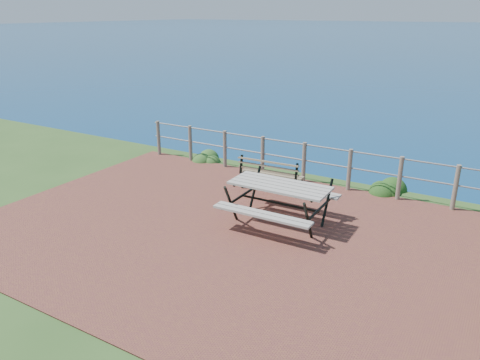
% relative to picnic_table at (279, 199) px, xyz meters
% --- Properties ---
extents(ground, '(10.00, 7.00, 0.12)m').
position_rel_picnic_table_xyz_m(ground, '(-0.54, -0.86, -0.52)').
color(ground, brown).
rests_on(ground, ground).
extents(safety_railing, '(9.40, 0.10, 1.00)m').
position_rel_picnic_table_xyz_m(safety_railing, '(-0.54, 2.49, 0.05)').
color(safety_railing, '#6B5B4C').
rests_on(safety_railing, ground).
extents(picnic_table, '(1.96, 1.69, 0.82)m').
position_rel_picnic_table_xyz_m(picnic_table, '(0.00, 0.00, 0.00)').
color(picnic_table, gray).
rests_on(picnic_table, ground).
extents(park_bench, '(1.51, 0.45, 0.84)m').
position_rel_picnic_table_xyz_m(park_bench, '(-0.93, 1.50, 0.03)').
color(park_bench, brown).
rests_on(park_bench, ground).
extents(shrub_lip_west, '(0.69, 0.69, 0.40)m').
position_rel_picnic_table_xyz_m(shrub_lip_west, '(-3.53, 2.83, -0.52)').
color(shrub_lip_west, '#24531F').
rests_on(shrub_lip_west, ground).
extents(shrub_lip_east, '(0.67, 0.67, 0.38)m').
position_rel_picnic_table_xyz_m(shrub_lip_east, '(1.35, 2.92, -0.52)').
color(shrub_lip_east, '#144315').
rests_on(shrub_lip_east, ground).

